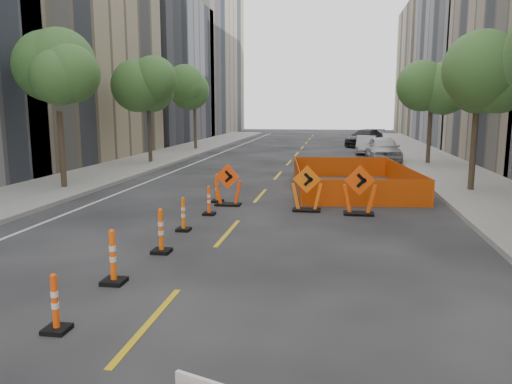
% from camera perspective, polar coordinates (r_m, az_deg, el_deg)
% --- Properties ---
extents(ground_plane, '(140.00, 140.00, 0.00)m').
position_cam_1_polar(ground_plane, '(10.33, -8.05, -10.09)').
color(ground_plane, black).
extents(sidewalk_left, '(4.00, 90.00, 0.15)m').
position_cam_1_polar(sidewalk_left, '(24.63, -19.93, 1.17)').
color(sidewalk_left, gray).
rests_on(sidewalk_left, ground).
extents(sidewalk_right, '(4.00, 90.00, 0.15)m').
position_cam_1_polar(sidewalk_right, '(22.37, 24.78, 0.05)').
color(sidewalk_right, gray).
rests_on(sidewalk_right, ground).
extents(bld_left_d, '(12.00, 16.00, 14.00)m').
position_cam_1_polar(bld_left_d, '(52.53, -13.51, 13.28)').
color(bld_left_d, '#4C4C51').
rests_on(bld_left_d, ground).
extents(bld_left_e, '(12.00, 20.00, 20.00)m').
position_cam_1_polar(bld_left_e, '(68.18, -8.15, 15.09)').
color(bld_left_e, gray).
rests_on(bld_left_e, ground).
extents(bld_right_d, '(12.00, 18.00, 20.00)m').
position_cam_1_polar(bld_right_d, '(51.84, 25.91, 15.99)').
color(bld_right_d, gray).
rests_on(bld_right_d, ground).
extents(bld_right_e, '(12.00, 14.00, 16.00)m').
position_cam_1_polar(bld_right_e, '(69.46, 21.40, 12.78)').
color(bld_right_e, tan).
rests_on(bld_right_e, ground).
extents(tree_l_b, '(2.80, 2.80, 5.95)m').
position_cam_1_polar(tree_l_b, '(22.38, -21.75, 11.71)').
color(tree_l_b, '#382B1E').
rests_on(tree_l_b, ground).
extents(tree_l_c, '(2.80, 2.80, 5.95)m').
position_cam_1_polar(tree_l_c, '(31.41, -12.23, 11.39)').
color(tree_l_c, '#382B1E').
rests_on(tree_l_c, ground).
extents(tree_l_d, '(2.80, 2.80, 5.95)m').
position_cam_1_polar(tree_l_d, '(40.89, -7.05, 11.09)').
color(tree_l_d, '#382B1E').
rests_on(tree_l_d, ground).
extents(tree_r_b, '(2.80, 2.80, 5.95)m').
position_cam_1_polar(tree_r_b, '(21.98, 24.08, 11.60)').
color(tree_r_b, '#382B1E').
rests_on(tree_r_b, ground).
extents(tree_r_c, '(2.80, 2.80, 5.95)m').
position_cam_1_polar(tree_r_c, '(31.76, 19.45, 11.05)').
color(tree_r_c, '#382B1E').
rests_on(tree_r_c, ground).
extents(channelizer_1, '(0.38, 0.38, 0.95)m').
position_cam_1_polar(channelizer_1, '(8.52, -21.99, -11.65)').
color(channelizer_1, '#E74209').
rests_on(channelizer_1, ground).
extents(channelizer_2, '(0.44, 0.44, 1.12)m').
position_cam_1_polar(channelizer_2, '(10.34, -16.05, -7.10)').
color(channelizer_2, '#E84E09').
rests_on(channelizer_2, ground).
extents(channelizer_3, '(0.43, 0.43, 1.10)m').
position_cam_1_polar(channelizer_3, '(12.20, -10.81, -4.36)').
color(channelizer_3, '#D74D09').
rests_on(channelizer_3, ground).
extents(channelizer_4, '(0.38, 0.38, 0.98)m').
position_cam_1_polar(channelizer_4, '(14.27, -8.32, -2.51)').
color(channelizer_4, '#DF5D09').
rests_on(channelizer_4, ground).
extents(channelizer_5, '(0.38, 0.38, 0.97)m').
position_cam_1_polar(channelizer_5, '(16.27, -5.40, -0.95)').
color(channelizer_5, '#FF440A').
rests_on(channelizer_5, ground).
extents(channelizer_6, '(0.42, 0.42, 1.07)m').
position_cam_1_polar(channelizer_6, '(18.41, -4.48, 0.47)').
color(channelizer_6, '#DC5709').
rests_on(channelizer_6, ground).
extents(chevron_sign_left, '(1.11, 0.82, 1.50)m').
position_cam_1_polar(chevron_sign_left, '(17.75, -3.23, 0.84)').
color(chevron_sign_left, '#F3400A').
rests_on(chevron_sign_left, ground).
extents(chevron_sign_center, '(1.04, 0.63, 1.56)m').
position_cam_1_polar(chevron_sign_center, '(16.83, 5.83, 0.42)').
color(chevron_sign_center, '#EC5D09').
rests_on(chevron_sign_center, ground).
extents(chevron_sign_right, '(1.18, 0.81, 1.63)m').
position_cam_1_polar(chevron_sign_right, '(16.51, 11.73, 0.21)').
color(chevron_sign_right, '#E94509').
rests_on(chevron_sign_right, ground).
extents(safety_fence, '(5.46, 8.29, 0.98)m').
position_cam_1_polar(safety_fence, '(21.75, 10.83, 1.62)').
color(safety_fence, '#F8570D').
rests_on(safety_fence, ground).
extents(parked_car_near, '(2.22, 4.88, 1.62)m').
position_cam_1_polar(parked_car_near, '(33.39, 14.32, 4.82)').
color(parked_car_near, '#B7B8B9').
rests_on(parked_car_near, ground).
extents(parked_car_mid, '(1.66, 4.13, 1.34)m').
position_cam_1_polar(parked_car_mid, '(38.51, 12.46, 5.29)').
color(parked_car_mid, '#A0A1A5').
rests_on(parked_car_mid, ground).
extents(parked_car_far, '(4.08, 5.63, 1.51)m').
position_cam_1_polar(parked_car_far, '(45.57, 12.35, 6.05)').
color(parked_car_far, black).
rests_on(parked_car_far, ground).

